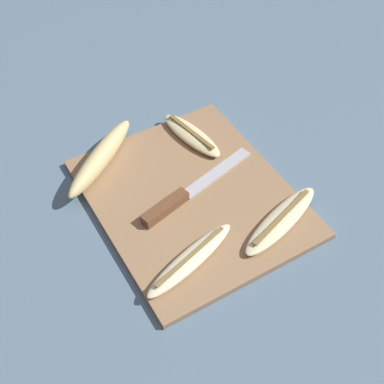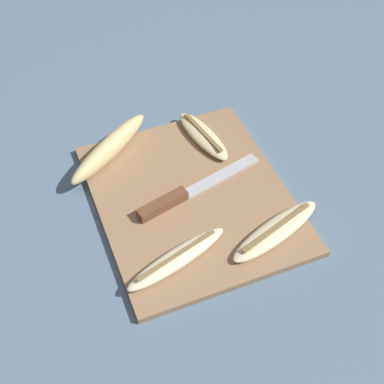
{
  "view_description": "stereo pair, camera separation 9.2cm",
  "coord_description": "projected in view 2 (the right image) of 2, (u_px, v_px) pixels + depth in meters",
  "views": [
    {
      "loc": [
        0.52,
        -0.31,
        0.72
      ],
      "look_at": [
        0.0,
        0.0,
        0.02
      ],
      "focal_mm": 50.0,
      "sensor_mm": 36.0,
      "label": 1
    },
    {
      "loc": [
        0.56,
        -0.22,
        0.72
      ],
      "look_at": [
        0.0,
        0.0,
        0.02
      ],
      "focal_mm": 50.0,
      "sensor_mm": 36.0,
      "label": 2
    }
  ],
  "objects": [
    {
      "name": "banana_cream_curved",
      "position": [
        276.0,
        231.0,
        0.86
      ],
      "size": [
        0.1,
        0.19,
        0.02
      ],
      "rotation": [
        0.0,
        0.0,
        0.32
      ],
      "color": "beige",
      "rests_on": "cutting_board"
    },
    {
      "name": "banana_spotted_left",
      "position": [
        109.0,
        148.0,
        0.97
      ],
      "size": [
        0.15,
        0.19,
        0.04
      ],
      "rotation": [
        0.0,
        0.0,
        3.77
      ],
      "color": "#DBC684",
      "rests_on": "cutting_board"
    },
    {
      "name": "cutting_board",
      "position": [
        192.0,
        198.0,
        0.93
      ],
      "size": [
        0.38,
        0.32,
        0.01
      ],
      "color": "#997551",
      "rests_on": "ground_plane"
    },
    {
      "name": "banana_soft_right",
      "position": [
        203.0,
        136.0,
        1.01
      ],
      "size": [
        0.16,
        0.07,
        0.02
      ],
      "rotation": [
        0.0,
        0.0,
        4.9
      ],
      "color": "beige",
      "rests_on": "cutting_board"
    },
    {
      "name": "knife",
      "position": [
        177.0,
        197.0,
        0.91
      ],
      "size": [
        0.08,
        0.25,
        0.02
      ],
      "rotation": [
        0.0,
        0.0,
        0.24
      ],
      "color": "brown",
      "rests_on": "cutting_board"
    },
    {
      "name": "ground_plane",
      "position": [
        192.0,
        200.0,
        0.93
      ],
      "size": [
        4.0,
        4.0,
        0.0
      ],
      "primitive_type": "plane",
      "color": "slate"
    },
    {
      "name": "banana_bright_far",
      "position": [
        177.0,
        258.0,
        0.83
      ],
      "size": [
        0.09,
        0.19,
        0.02
      ],
      "rotation": [
        0.0,
        0.0,
        3.43
      ],
      "color": "beige",
      "rests_on": "cutting_board"
    }
  ]
}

